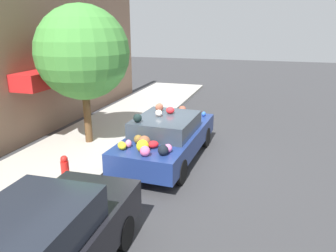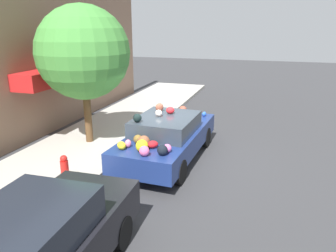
{
  "view_description": "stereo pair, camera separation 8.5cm",
  "coord_description": "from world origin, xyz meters",
  "views": [
    {
      "loc": [
        -8.85,
        -2.9,
        3.94
      ],
      "look_at": [
        0.0,
        -0.19,
        1.05
      ],
      "focal_mm": 35.0,
      "sensor_mm": 36.0,
      "label": 1
    },
    {
      "loc": [
        -8.82,
        -2.98,
        3.94
      ],
      "look_at": [
        0.0,
        -0.19,
        1.05
      ],
      "focal_mm": 35.0,
      "sensor_mm": 36.0,
      "label": 2
    }
  ],
  "objects": [
    {
      "name": "sidewalk_curb",
      "position": [
        0.0,
        2.7,
        0.07
      ],
      "size": [
        24.0,
        3.2,
        0.15
      ],
      "color": "#B2ADA3",
      "rests_on": "ground"
    },
    {
      "name": "ground_plane",
      "position": [
        0.0,
        0.0,
        0.0
      ],
      "size": [
        60.0,
        60.0,
        0.0
      ],
      "primitive_type": "plane",
      "color": "#38383A"
    },
    {
      "name": "parked_car_plain",
      "position": [
        -5.53,
        0.07,
        0.78
      ],
      "size": [
        4.13,
        1.8,
        1.53
      ],
      "rotation": [
        0.0,
        0.0,
        0.03
      ],
      "color": "black",
      "rests_on": "ground"
    },
    {
      "name": "street_tree",
      "position": [
        0.33,
        2.7,
        3.08
      ],
      "size": [
        2.95,
        2.95,
        4.41
      ],
      "color": "brown",
      "rests_on": "sidewalk_curb"
    },
    {
      "name": "building_facade",
      "position": [
        0.03,
        4.92,
        2.92
      ],
      "size": [
        18.0,
        1.2,
        5.91
      ],
      "color": "#846651",
      "rests_on": "ground"
    },
    {
      "name": "art_car",
      "position": [
        -0.06,
        -0.18,
        0.74
      ],
      "size": [
        4.64,
        2.0,
        1.64
      ],
      "rotation": [
        0.0,
        0.0,
        -0.04
      ],
      "color": "navy",
      "rests_on": "ground"
    },
    {
      "name": "fire_hydrant",
      "position": [
        -2.47,
        1.73,
        0.49
      ],
      "size": [
        0.2,
        0.2,
        0.7
      ],
      "color": "red",
      "rests_on": "sidewalk_curb"
    }
  ]
}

